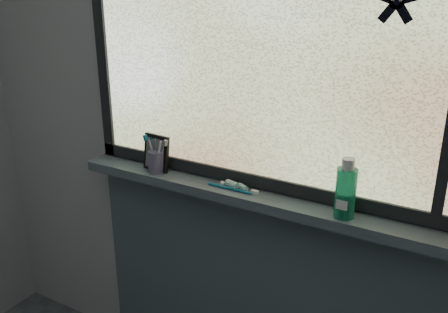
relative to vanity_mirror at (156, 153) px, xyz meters
name	(u,v)px	position (x,y,z in m)	size (l,w,h in m)	color
wall_back	(272,131)	(0.49, 0.07, 0.15)	(3.00, 0.01, 2.50)	#9EA3A8
windowsill	(261,199)	(0.49, 0.00, -0.10)	(1.62, 0.14, 0.04)	#44515A
sill_apron	(264,304)	(0.49, 0.05, -0.61)	(1.62, 0.02, 0.98)	#44515A
window_pane	(272,55)	(0.49, 0.05, 0.43)	(1.50, 0.01, 1.00)	silver
frame_bottom	(267,183)	(0.49, 0.04, -0.05)	(1.60, 0.03, 0.05)	black
frame_left	(102,40)	(-0.29, 0.04, 0.43)	(0.05, 0.03, 1.10)	black
starfish_sticker	(397,2)	(0.89, 0.04, 0.62)	(0.15, 0.02, 0.15)	black
vanity_mirror	(156,153)	(0.00, 0.00, 0.00)	(0.12, 0.06, 0.15)	black
toothpaste_tube	(236,185)	(0.38, -0.01, -0.06)	(0.16, 0.03, 0.03)	silver
toothbrush_cup	(156,162)	(0.01, -0.02, -0.03)	(0.07, 0.07, 0.09)	#B2A3D7
toothbrush_lying	(229,188)	(0.36, -0.03, -0.07)	(0.23, 0.02, 0.02)	#0E6280
mouthwash_bottle	(346,188)	(0.81, -0.03, 0.03)	(0.07, 0.07, 0.17)	#20A776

